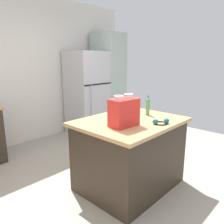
{
  "coord_description": "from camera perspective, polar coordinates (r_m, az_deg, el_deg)",
  "views": [
    {
      "loc": [
        -1.83,
        -1.69,
        1.59
      ],
      "look_at": [
        0.24,
        0.24,
        0.92
      ],
      "focal_mm": 36.38,
      "sensor_mm": 36.0,
      "label": 1
    }
  ],
  "objects": [
    {
      "name": "tall_cabinet",
      "position": [
        5.34,
        -0.91,
        7.82
      ],
      "size": [
        0.54,
        0.67,
        2.13
      ],
      "color": "#9EB2A8",
      "rests_on": "ground"
    },
    {
      "name": "ear_defenders",
      "position": [
        2.62,
        12.17,
        -2.46
      ],
      "size": [
        0.21,
        0.21,
        0.06
      ],
      "color": "black",
      "rests_on": "kitchen_island"
    },
    {
      "name": "bottle",
      "position": [
        2.96,
        8.97,
        1.44
      ],
      "size": [
        0.05,
        0.05,
        0.26
      ],
      "color": "#4C9956",
      "rests_on": "kitchen_island"
    },
    {
      "name": "shopping_bag",
      "position": [
        2.45,
        2.94,
        -0.09
      ],
      "size": [
        0.33,
        0.21,
        0.35
      ],
      "color": "red",
      "rests_on": "kitchen_island"
    },
    {
      "name": "refrigerator",
      "position": [
        4.91,
        -6.3,
        4.87
      ],
      "size": [
        0.75,
        0.74,
        1.73
      ],
      "color": "#B7B7BC",
      "rests_on": "ground"
    },
    {
      "name": "small_box",
      "position": [
        2.97,
        2.58,
        0.3
      ],
      "size": [
        0.18,
        0.14,
        0.1
      ],
      "primitive_type": "cube",
      "rotation": [
        0.0,
        0.0,
        -0.36
      ],
      "color": "beige",
      "rests_on": "kitchen_island"
    },
    {
      "name": "ground",
      "position": [
        2.96,
        0.23,
        -19.15
      ],
      "size": [
        6.3,
        6.3,
        0.0
      ],
      "primitive_type": "plane",
      "color": "#9E9384"
    },
    {
      "name": "back_wall",
      "position": [
        4.51,
        -23.46,
        9.52
      ],
      "size": [
        5.25,
        0.13,
        2.74
      ],
      "color": "silver",
      "rests_on": "ground"
    },
    {
      "name": "kitchen_island",
      "position": [
        2.87,
        4.45,
        -10.32
      ],
      "size": [
        1.25,
        0.99,
        0.87
      ],
      "color": "#33281E",
      "rests_on": "ground"
    }
  ]
}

